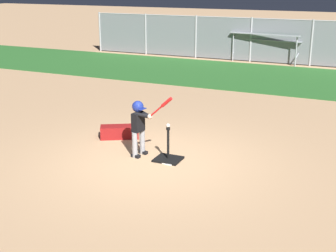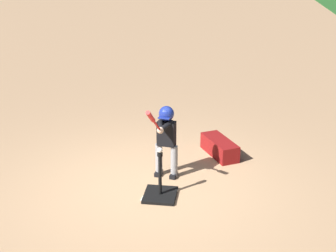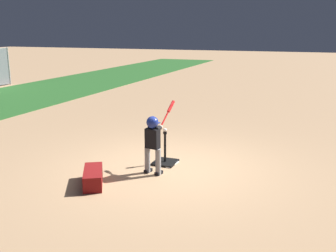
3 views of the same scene
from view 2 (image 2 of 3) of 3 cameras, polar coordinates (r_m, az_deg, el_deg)
ground_plane at (r=6.94m, az=-2.36°, el=-7.55°), size 90.00×90.00×0.00m
home_plate at (r=6.74m, az=-1.00°, el=-8.38°), size 0.49×0.49×0.02m
batting_tee at (r=6.68m, az=-0.96°, el=-7.98°), size 0.51×0.46×0.68m
batter_child at (r=6.96m, az=-0.28°, el=-0.86°), size 0.91×0.37×1.32m
baseball at (r=6.40m, az=-1.00°, el=-2.97°), size 0.07×0.07×0.07m
equipment_bag at (r=7.97m, az=6.30°, el=-2.59°), size 0.89×0.69×0.28m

